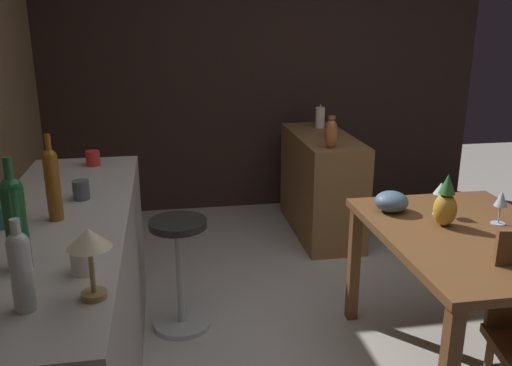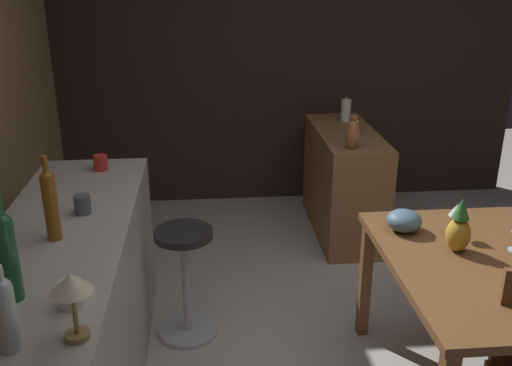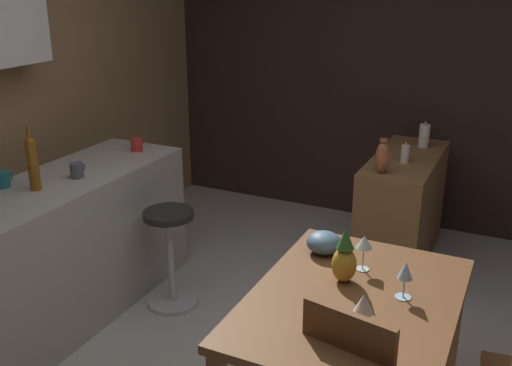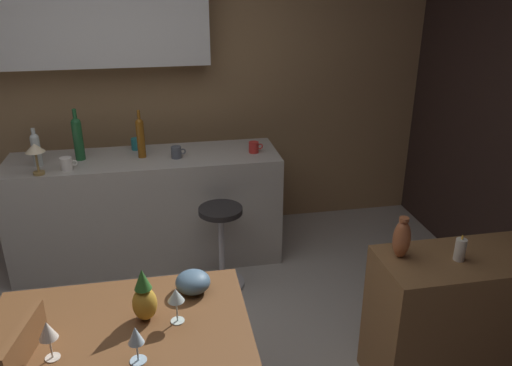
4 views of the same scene
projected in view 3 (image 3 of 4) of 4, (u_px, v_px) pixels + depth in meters
wall_side_right at (368, 68)px, 4.90m from camera, size 0.10×4.40×2.60m
dining_table at (353, 316)px, 2.56m from camera, size 1.18×0.86×0.74m
kitchen_counter at (47, 260)px, 3.48m from camera, size 2.10×0.60×0.90m
sideboard_cabinet at (402, 210)px, 4.32m from camera, size 1.10×0.44×0.82m
bar_stool at (171, 255)px, 3.75m from camera, size 0.34×0.34×0.66m
wine_glass_left at (364, 243)px, 2.72m from camera, size 0.08×0.08×0.17m
wine_glass_right at (405, 272)px, 2.49m from camera, size 0.07×0.07×0.17m
wine_glass_center at (363, 305)px, 2.22m from camera, size 0.08×0.08×0.18m
pineapple_centerpiece at (344, 259)px, 2.63m from camera, size 0.11×0.11×0.26m
fruit_bowl at (324, 243)px, 2.92m from camera, size 0.18×0.18×0.11m
wine_bottle_amber at (32, 161)px, 3.26m from camera, size 0.06×0.06×0.37m
cup_teal at (3, 179)px, 3.34m from camera, size 0.11×0.08×0.09m
cup_red at (137, 145)px, 4.02m from camera, size 0.11×0.08×0.09m
cup_slate at (77, 170)px, 3.50m from camera, size 0.11×0.08×0.09m
pillar_candle_tall at (424, 136)px, 4.38m from camera, size 0.08×0.08×0.20m
pillar_candle_short at (405, 154)px, 4.03m from camera, size 0.06×0.06×0.15m
vase_copper at (382, 157)px, 3.80m from camera, size 0.09×0.09×0.23m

